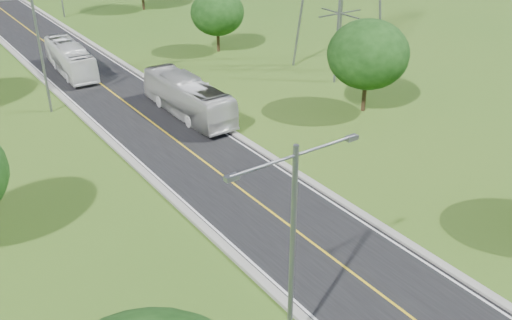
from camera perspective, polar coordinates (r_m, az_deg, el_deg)
The scene contains 11 objects.
ground at distance 67.00m, azimuth -18.65°, elevation 9.77°, with size 260.00×260.00×0.00m, color #2E5919.
road at distance 72.57m, azimuth -20.15°, elevation 10.86°, with size 8.00×150.00×0.06m, color black.
curb_left at distance 71.65m, azimuth -23.42°, elevation 10.14°, with size 0.50×150.00×0.22m, color gray.
curb_right at distance 73.68m, azimuth -16.97°, elevation 11.63°, with size 0.50×150.00×0.22m, color gray.
speed_limit_sign at distance 48.96m, azimuth -5.03°, elevation 6.85°, with size 0.55×0.09×2.40m.
streetlight_near_left at distance 22.08m, azimuth 3.69°, elevation -8.00°, with size 5.90×0.25×10.00m.
streetlight_mid_left at distance 49.95m, azimuth -20.85°, elevation 10.84°, with size 5.90×0.25×10.00m.
tree_rb at distance 48.22m, azimuth 11.14°, elevation 10.33°, with size 6.72×6.72×7.82m.
tree_rc at distance 64.54m, azimuth -3.89°, elevation 14.49°, with size 5.88×5.88×6.84m.
bus_outbound at distance 47.66m, azimuth -6.83°, elevation 6.23°, with size 2.66×11.38×3.17m, color silver.
bus_inbound at distance 60.62m, azimuth -18.08°, elevation 9.62°, with size 2.48×10.61×2.96m, color white.
Camera 1 is at (-17.42, -1.92, 18.73)m, focal length 40.00 mm.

